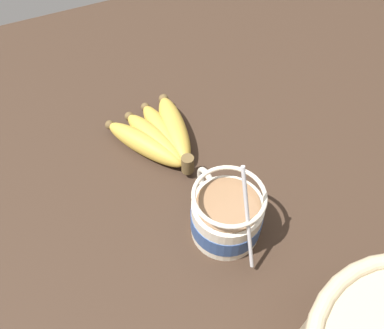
{
  "coord_description": "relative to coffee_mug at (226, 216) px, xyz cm",
  "views": [
    {
      "loc": [
        -26.69,
        20.11,
        51.44
      ],
      "look_at": [
        5.19,
        3.91,
        7.63
      ],
      "focal_mm": 35.0,
      "sensor_mm": 36.0,
      "label": 1
    }
  ],
  "objects": [
    {
      "name": "coffee_mug",
      "position": [
        0.0,
        0.0,
        0.0
      ],
      "size": [
        15.39,
        9.87,
        16.55
      ],
      "color": "beige",
      "rests_on": "table"
    },
    {
      "name": "table",
      "position": [
        4.84,
        -3.77,
        -5.53
      ],
      "size": [
        133.16,
        133.16,
        3.68
      ],
      "color": "#332319",
      "rests_on": "ground"
    },
    {
      "name": "banana_bunch",
      "position": [
        19.63,
        1.3,
        -1.81
      ],
      "size": [
        18.38,
        14.63,
        4.27
      ],
      "color": "brown",
      "rests_on": "table"
    }
  ]
}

